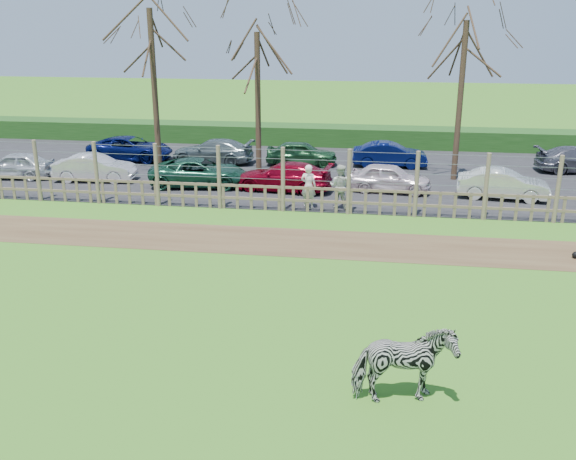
# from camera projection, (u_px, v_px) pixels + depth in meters

# --- Properties ---
(ground) EXTENTS (120.00, 120.00, 0.00)m
(ground) POSITION_uv_depth(u_px,v_px,m) (238.00, 296.00, 17.28)
(ground) COLOR #589E37
(ground) RESTS_ON ground
(dirt_strip) EXTENTS (34.00, 2.80, 0.01)m
(dirt_strip) POSITION_uv_depth(u_px,v_px,m) (267.00, 241.00, 21.50)
(dirt_strip) COLOR brown
(dirt_strip) RESTS_ON ground
(asphalt) EXTENTS (44.00, 13.00, 0.04)m
(asphalt) POSITION_uv_depth(u_px,v_px,m) (304.00, 172.00, 30.88)
(asphalt) COLOR #232326
(asphalt) RESTS_ON ground
(hedge) EXTENTS (46.00, 2.00, 1.10)m
(hedge) POSITION_uv_depth(u_px,v_px,m) (318.00, 135.00, 37.28)
(hedge) COLOR #1E4716
(hedge) RESTS_ON ground
(fence) EXTENTS (30.16, 0.16, 2.50)m
(fence) POSITION_uv_depth(u_px,v_px,m) (283.00, 191.00, 24.53)
(fence) COLOR brown
(fence) RESTS_ON ground
(tree_left) EXTENTS (4.80, 4.80, 7.88)m
(tree_left) POSITION_uv_depth(u_px,v_px,m) (152.00, 53.00, 28.12)
(tree_left) COLOR #3D2B1E
(tree_left) RESTS_ON ground
(tree_mid) EXTENTS (4.80, 4.80, 6.83)m
(tree_mid) POSITION_uv_depth(u_px,v_px,m) (257.00, 70.00, 28.67)
(tree_mid) COLOR #3D2B1E
(tree_mid) RESTS_ON ground
(tree_right) EXTENTS (4.80, 4.80, 7.35)m
(tree_right) POSITION_uv_depth(u_px,v_px,m) (463.00, 63.00, 27.78)
(tree_right) COLOR #3D2B1E
(tree_right) RESTS_ON ground
(zebra) EXTENTS (2.09, 1.34, 1.63)m
(zebra) POSITION_uv_depth(u_px,v_px,m) (403.00, 365.00, 12.30)
(zebra) COLOR gray
(zebra) RESTS_ON ground
(visitor_a) EXTENTS (0.71, 0.56, 1.72)m
(visitor_a) POSITION_uv_depth(u_px,v_px,m) (308.00, 186.00, 24.80)
(visitor_a) COLOR silver
(visitor_a) RESTS_ON asphalt
(visitor_b) EXTENTS (0.98, 0.84, 1.72)m
(visitor_b) POSITION_uv_depth(u_px,v_px,m) (340.00, 187.00, 24.77)
(visitor_b) COLOR beige
(visitor_b) RESTS_ON asphalt
(crow) EXTENTS (0.30, 0.22, 0.24)m
(crow) POSITION_uv_depth(u_px,v_px,m) (576.00, 255.00, 19.92)
(crow) COLOR black
(crow) RESTS_ON ground
(car_0) EXTENTS (3.64, 1.74, 1.20)m
(car_0) POSITION_uv_depth(u_px,v_px,m) (15.00, 165.00, 29.50)
(car_0) COLOR silver
(car_0) RESTS_ON asphalt
(car_1) EXTENTS (3.74, 1.58, 1.20)m
(car_1) POSITION_uv_depth(u_px,v_px,m) (95.00, 168.00, 28.98)
(car_1) COLOR silver
(car_1) RESTS_ON asphalt
(car_2) EXTENTS (4.51, 2.45, 1.20)m
(car_2) POSITION_uv_depth(u_px,v_px,m) (199.00, 172.00, 28.11)
(car_2) COLOR #1A4A35
(car_2) RESTS_ON asphalt
(car_3) EXTENTS (4.31, 2.18, 1.20)m
(car_3) POSITION_uv_depth(u_px,v_px,m) (284.00, 176.00, 27.41)
(car_3) COLOR maroon
(car_3) RESTS_ON asphalt
(car_4) EXTENTS (3.65, 1.78, 1.20)m
(car_4) POSITION_uv_depth(u_px,v_px,m) (389.00, 178.00, 27.20)
(car_4) COLOR silver
(car_4) RESTS_ON asphalt
(car_5) EXTENTS (3.76, 1.68, 1.20)m
(car_5) POSITION_uv_depth(u_px,v_px,m) (503.00, 184.00, 26.16)
(car_5) COLOR white
(car_5) RESTS_ON asphalt
(car_8) EXTENTS (4.40, 2.17, 1.20)m
(car_8) POSITION_uv_depth(u_px,v_px,m) (131.00, 148.00, 33.18)
(car_8) COLOR #081048
(car_8) RESTS_ON asphalt
(car_9) EXTENTS (4.21, 1.88, 1.20)m
(car_9) POSITION_uv_depth(u_px,v_px,m) (213.00, 151.00, 32.51)
(car_9) COLOR slate
(car_9) RESTS_ON asphalt
(car_10) EXTENTS (3.58, 1.58, 1.20)m
(car_10) POSITION_uv_depth(u_px,v_px,m) (302.00, 153.00, 32.06)
(car_10) COLOR #204F2A
(car_10) RESTS_ON asphalt
(car_11) EXTENTS (3.66, 1.33, 1.20)m
(car_11) POSITION_uv_depth(u_px,v_px,m) (390.00, 155.00, 31.71)
(car_11) COLOR #071042
(car_11) RESTS_ON asphalt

